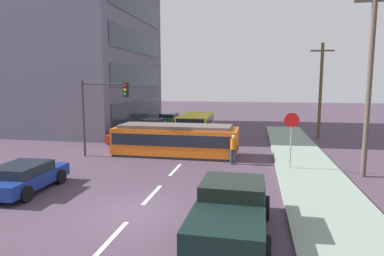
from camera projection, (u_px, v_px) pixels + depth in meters
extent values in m
plane|color=#493848|center=(190.00, 154.00, 21.52)|extent=(120.00, 120.00, 0.00)
cube|color=gray|center=(311.00, 175.00, 16.36)|extent=(3.20, 36.00, 0.14)
cube|color=silver|center=(111.00, 239.00, 9.84)|extent=(0.16, 2.40, 0.01)
cube|color=silver|center=(152.00, 194.00, 13.73)|extent=(0.16, 2.40, 0.01)
cube|color=silver|center=(175.00, 170.00, 17.63)|extent=(0.16, 2.40, 0.01)
cube|color=silver|center=(203.00, 140.00, 26.87)|extent=(0.16, 2.40, 0.01)
cube|color=silver|center=(213.00, 130.00, 32.71)|extent=(0.16, 2.40, 0.01)
cube|color=slate|center=(66.00, 14.00, 32.93)|extent=(14.75, 15.57, 22.40)
cube|color=#2D3847|center=(140.00, 110.00, 32.81)|extent=(0.06, 13.24, 1.92)
cube|color=#2D3847|center=(139.00, 77.00, 32.38)|extent=(0.06, 13.24, 1.92)
cube|color=#2D3847|center=(138.00, 43.00, 31.95)|extent=(0.06, 13.24, 1.92)
cube|color=#2D3847|center=(138.00, 8.00, 31.52)|extent=(0.06, 13.24, 1.92)
cube|color=orange|center=(176.00, 140.00, 21.05)|extent=(7.74, 2.57, 1.60)
cube|color=#2D2D2D|center=(176.00, 154.00, 21.17)|extent=(7.59, 2.45, 0.15)
cube|color=#655750|center=(175.00, 126.00, 20.93)|extent=(6.97, 2.19, 0.20)
cube|color=#1E232D|center=(176.00, 137.00, 21.02)|extent=(7.43, 2.61, 0.70)
cube|color=gold|center=(196.00, 123.00, 29.33)|extent=(2.59, 5.93, 1.49)
cube|color=black|center=(190.00, 125.00, 26.47)|extent=(2.25, 0.15, 0.89)
cube|color=black|center=(196.00, 120.00, 29.30)|extent=(2.62, 5.05, 0.60)
cylinder|color=black|center=(192.00, 133.00, 27.57)|extent=(2.56, 0.94, 0.90)
cylinder|color=black|center=(199.00, 127.00, 31.25)|extent=(2.56, 0.94, 0.90)
cylinder|color=#283347|center=(232.00, 157.00, 18.84)|extent=(0.16, 0.16, 0.85)
cylinder|color=#283347|center=(235.00, 157.00, 18.80)|extent=(0.16, 0.16, 0.85)
cylinder|color=#CF5D0D|center=(234.00, 144.00, 18.72)|extent=(0.36, 0.36, 0.60)
sphere|color=tan|center=(234.00, 137.00, 18.67)|extent=(0.22, 0.22, 0.22)
cube|color=#54361D|center=(238.00, 147.00, 18.76)|extent=(0.13, 0.21, 0.24)
cube|color=black|center=(231.00, 214.00, 9.95)|extent=(2.12, 5.05, 0.65)
cube|color=black|center=(233.00, 189.00, 10.41)|extent=(1.95, 1.95, 0.55)
cube|color=black|center=(226.00, 220.00, 8.57)|extent=(2.06, 2.30, 0.12)
cylinder|color=black|center=(206.00, 203.00, 11.65)|extent=(0.30, 0.81, 0.80)
cylinder|color=black|center=(265.00, 208.00, 11.23)|extent=(0.30, 0.81, 0.80)
cylinder|color=black|center=(187.00, 243.00, 8.75)|extent=(0.30, 0.81, 0.80)
cylinder|color=black|center=(265.00, 251.00, 8.33)|extent=(0.30, 0.81, 0.80)
cube|color=navy|center=(25.00, 179.00, 14.15)|extent=(1.93, 4.05, 0.55)
cube|color=black|center=(21.00, 169.00, 13.94)|extent=(1.75, 2.24, 0.40)
cylinder|color=black|center=(24.00, 175.00, 15.50)|extent=(0.23, 0.64, 0.64)
cylinder|color=black|center=(61.00, 177.00, 15.20)|extent=(0.23, 0.64, 0.64)
cylinder|color=black|center=(26.00, 194.00, 12.85)|extent=(0.23, 0.64, 0.64)
cube|color=#A12719|center=(127.00, 135.00, 25.89)|extent=(1.79, 4.36, 0.55)
cube|color=black|center=(126.00, 129.00, 25.68)|extent=(1.63, 2.40, 0.40)
cylinder|color=black|center=(123.00, 135.00, 27.33)|extent=(0.23, 0.64, 0.64)
cylinder|color=black|center=(143.00, 135.00, 27.04)|extent=(0.23, 0.64, 0.64)
cylinder|color=black|center=(110.00, 140.00, 24.80)|extent=(0.23, 0.64, 0.64)
cylinder|color=black|center=(132.00, 141.00, 24.50)|extent=(0.23, 0.64, 0.64)
cube|color=black|center=(152.00, 126.00, 31.36)|extent=(1.82, 4.41, 0.55)
cube|color=black|center=(151.00, 121.00, 31.15)|extent=(1.63, 2.44, 0.40)
cylinder|color=black|center=(148.00, 126.00, 32.83)|extent=(0.24, 0.65, 0.64)
cylinder|color=black|center=(165.00, 127.00, 32.47)|extent=(0.24, 0.65, 0.64)
cylinder|color=black|center=(138.00, 130.00, 30.29)|extent=(0.24, 0.65, 0.64)
cylinder|color=black|center=(156.00, 130.00, 29.93)|extent=(0.24, 0.65, 0.64)
cube|color=#27643F|center=(169.00, 119.00, 37.19)|extent=(1.86, 4.25, 0.55)
cube|color=black|center=(169.00, 115.00, 36.98)|extent=(1.68, 2.35, 0.40)
cylinder|color=black|center=(165.00, 120.00, 38.63)|extent=(0.23, 0.64, 0.64)
cylinder|color=black|center=(180.00, 120.00, 38.27)|extent=(0.23, 0.64, 0.64)
cylinder|color=black|center=(158.00, 122.00, 36.16)|extent=(0.23, 0.64, 0.64)
cylinder|color=black|center=(174.00, 123.00, 35.81)|extent=(0.23, 0.64, 0.64)
cylinder|color=gray|center=(291.00, 147.00, 17.34)|extent=(0.07, 0.07, 2.20)
cylinder|color=red|center=(292.00, 120.00, 17.16)|extent=(0.76, 0.04, 0.76)
cylinder|color=#333333|center=(84.00, 119.00, 20.64)|extent=(0.14, 0.14, 4.68)
cylinder|color=#333333|center=(104.00, 84.00, 20.09)|extent=(2.82, 0.10, 0.10)
cube|color=black|center=(126.00, 90.00, 19.88)|extent=(0.28, 0.24, 0.84)
sphere|color=red|center=(125.00, 86.00, 19.72)|extent=(0.16, 0.16, 0.16)
sphere|color=gold|center=(125.00, 90.00, 19.75)|extent=(0.16, 0.16, 0.16)
sphere|color=green|center=(125.00, 94.00, 19.79)|extent=(0.16, 0.16, 0.16)
cylinder|color=brown|center=(369.00, 85.00, 15.79)|extent=(0.24, 0.24, 8.87)
cube|color=brown|center=(375.00, 0.00, 15.28)|extent=(1.80, 0.12, 0.12)
cylinder|color=brown|center=(320.00, 92.00, 26.78)|extent=(0.24, 0.24, 7.64)
cube|color=brown|center=(323.00, 51.00, 26.35)|extent=(1.80, 0.12, 0.12)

